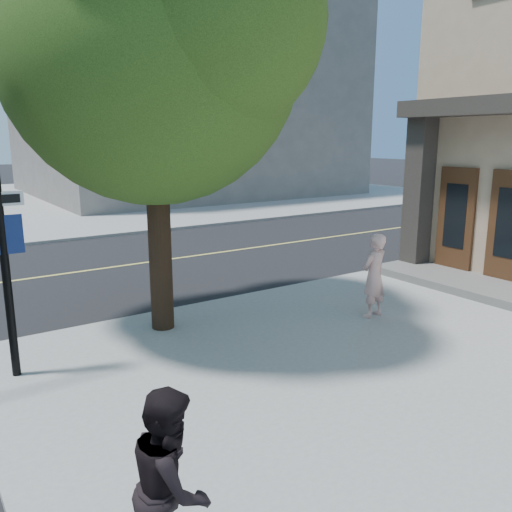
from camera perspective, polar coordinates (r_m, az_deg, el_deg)
ground at (r=10.17m, az=-24.01°, el=-8.66°), size 140.00×140.00×0.00m
sidewalk_ne at (r=34.52m, az=-8.26°, el=6.85°), size 29.00×25.00×0.12m
filler_ne at (r=35.20m, az=-8.25°, el=18.48°), size 18.00×16.00×14.00m
man_on_phone at (r=10.29m, az=12.75°, el=-2.10°), size 0.65×0.48×1.64m
pedestrian at (r=4.41m, az=-9.15°, el=-23.45°), size 0.93×0.98×1.61m
street_tree at (r=9.53m, az=-10.62°, el=24.30°), size 6.24×5.67×8.28m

